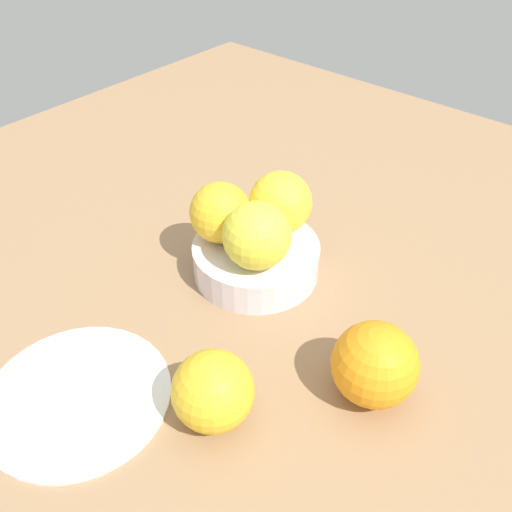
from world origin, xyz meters
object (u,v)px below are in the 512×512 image
orange_loose_0 (213,391)px  side_plate (77,395)px  orange_loose_1 (375,364)px  orange_in_bowl_2 (278,202)px  orange_in_bowl_0 (220,213)px  orange_in_bowl_1 (257,236)px  fruit_bowl (256,259)px

orange_loose_0 → side_plate: orange_loose_0 is taller
orange_loose_1 → orange_in_bowl_2: bearing=152.0°
side_plate → orange_in_bowl_0: bearing=97.9°
orange_in_bowl_0 → orange_in_bowl_1: bearing=-7.4°
fruit_bowl → orange_in_bowl_2: (-0.29, 4.10, 5.47)cm
orange_in_bowl_0 → orange_in_bowl_1: orange_in_bowl_1 is taller
orange_in_bowl_1 → orange_in_bowl_2: (-2.29, 6.28, -0.06)cm
fruit_bowl → orange_loose_0: orange_loose_0 is taller
orange_in_bowl_0 → side_plate: 23.29cm
orange_in_bowl_1 → orange_in_bowl_0: bearing=172.6°
orange_in_bowl_2 → orange_loose_1: (18.92, -10.04, -3.45)cm
orange_loose_1 → orange_loose_0: bearing=-128.7°
side_plate → orange_loose_1: bearing=42.2°
orange_in_bowl_1 → orange_loose_0: orange_in_bowl_1 is taller
orange_in_bowl_2 → orange_loose_1: bearing=-28.0°
orange_in_bowl_2 → side_plate: size_ratio=0.42×
fruit_bowl → orange_loose_0: bearing=-59.8°
orange_in_bowl_1 → fruit_bowl: bearing=132.4°
orange_in_bowl_0 → orange_in_bowl_1: 5.86cm
orange_in_bowl_2 → orange_loose_0: (10.14, -20.99, -3.76)cm
fruit_bowl → orange_loose_0: (9.85, -16.89, 1.71)cm
fruit_bowl → orange_loose_0: 19.63cm
orange_in_bowl_1 → orange_loose_1: size_ratio=0.93×
fruit_bowl → side_plate: 23.57cm
orange_loose_0 → orange_in_bowl_0: bearing=131.5°
orange_in_bowl_2 → orange_loose_0: bearing=-64.2°
fruit_bowl → orange_in_bowl_2: 6.84cm
orange_loose_0 → side_plate: size_ratio=0.42×
orange_loose_0 → side_plate: bearing=-148.0°
orange_in_bowl_0 → orange_loose_0: orange_in_bowl_0 is taller
orange_in_bowl_0 → side_plate: orange_in_bowl_0 is taller
orange_loose_0 → orange_loose_1: (8.78, 10.95, 0.31)cm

